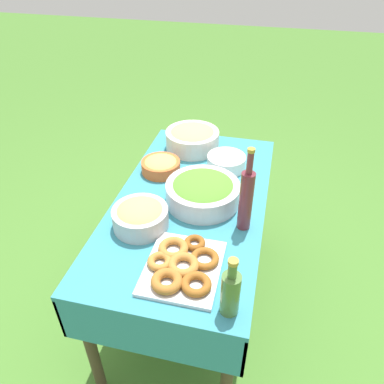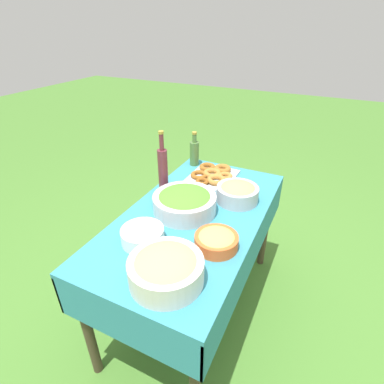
{
  "view_description": "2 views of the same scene",
  "coord_description": "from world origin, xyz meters",
  "views": [
    {
      "loc": [
        1.37,
        0.33,
        1.84
      ],
      "look_at": [
        -0.02,
        0.0,
        0.78
      ],
      "focal_mm": 35.0,
      "sensor_mm": 36.0,
      "label": 1
    },
    {
      "loc": [
        -1.23,
        -0.58,
        1.68
      ],
      "look_at": [
        0.04,
        0.03,
        0.86
      ],
      "focal_mm": 28.0,
      "sensor_mm": 36.0,
      "label": 2
    }
  ],
  "objects": [
    {
      "name": "picnic_table",
      "position": [
        0.0,
        0.0,
        0.64
      ],
      "size": [
        1.33,
        0.71,
        0.75
      ],
      "color": "teal",
      "rests_on": "ground_plane"
    },
    {
      "name": "olive_oil_bottle",
      "position": [
        0.57,
        0.27,
        0.85
      ],
      "size": [
        0.07,
        0.07,
        0.25
      ],
      "color": "#4C7238",
      "rests_on": "picnic_table"
    },
    {
      "name": "bread_bowl",
      "position": [
        0.23,
        -0.17,
        0.81
      ],
      "size": [
        0.24,
        0.24,
        0.11
      ],
      "color": "#B2B7BC",
      "rests_on": "picnic_table"
    },
    {
      "name": "plate_stack",
      "position": [
        -0.32,
        0.12,
        0.79
      ],
      "size": [
        0.2,
        0.2,
        0.07
      ],
      "color": "white",
      "rests_on": "picnic_table"
    },
    {
      "name": "fruit_bowl",
      "position": [
        -0.2,
        -0.21,
        0.79
      ],
      "size": [
        0.2,
        0.2,
        0.08
      ],
      "color": "#E05B28",
      "rests_on": "picnic_table"
    },
    {
      "name": "wine_bottle",
      "position": [
        0.13,
        0.27,
        0.9
      ],
      "size": [
        0.06,
        0.06,
        0.39
      ],
      "color": "maroon",
      "rests_on": "picnic_table"
    },
    {
      "name": "salad_bowl",
      "position": [
        0.0,
        0.06,
        0.81
      ],
      "size": [
        0.35,
        0.35,
        0.12
      ],
      "color": "silver",
      "rests_on": "picnic_table"
    },
    {
      "name": "ground_plane",
      "position": [
        0.0,
        0.0,
        0.0
      ],
      "size": [
        14.0,
        14.0,
        0.0
      ],
      "primitive_type": "plane",
      "color": "#477A2D"
    },
    {
      "name": "pasta_bowl",
      "position": [
        -0.48,
        -0.11,
        0.82
      ],
      "size": [
        0.31,
        0.31,
        0.13
      ],
      "color": "silver",
      "rests_on": "picnic_table"
    },
    {
      "name": "donut_platter",
      "position": [
        0.43,
        0.07,
        0.77
      ],
      "size": [
        0.35,
        0.3,
        0.05
      ],
      "color": "silver",
      "rests_on": "picnic_table"
    }
  ]
}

